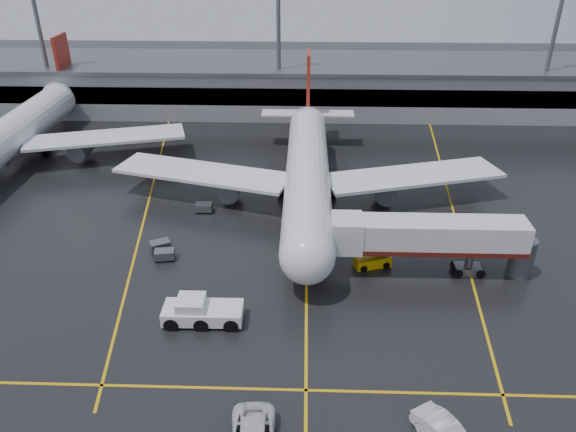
{
  "coord_description": "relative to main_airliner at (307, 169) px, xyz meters",
  "views": [
    {
      "loc": [
        -0.37,
        -51.97,
        31.18
      ],
      "look_at": [
        -2.0,
        -2.0,
        4.0
      ],
      "focal_mm": 34.27,
      "sensor_mm": 36.0,
      "label": 1
    }
  ],
  "objects": [
    {
      "name": "baggage_cart_a",
      "position": [
        -14.68,
        -14.21,
        -3.58
      ],
      "size": [
        2.18,
        1.59,
        1.12
      ],
      "color": "#595B60",
      "rests_on": "ground"
    },
    {
      "name": "apron_line_right",
      "position": [
        18.0,
        0.3,
        -4.2
      ],
      "size": [
        7.57,
        69.64,
        0.02
      ],
      "primitive_type": "cube",
      "rotation": [
        0.0,
        0.0,
        -0.1
      ],
      "color": "gold",
      "rests_on": "ground"
    },
    {
      "name": "ground",
      "position": [
        0.0,
        -9.7,
        -4.21
      ],
      "size": [
        220.0,
        220.0,
        0.0
      ],
      "primitive_type": "plane",
      "color": "black",
      "rests_on": "ground"
    },
    {
      "name": "apron_line_left",
      "position": [
        -20.0,
        0.3,
        -4.2
      ],
      "size": [
        9.99,
        69.35,
        0.02
      ],
      "primitive_type": "cube",
      "rotation": [
        0.0,
        0.0,
        0.14
      ],
      "color": "gold",
      "rests_on": "ground"
    },
    {
      "name": "light_mast_left",
      "position": [
        -45.0,
        32.3,
        10.27
      ],
      "size": [
        3.0,
        1.2,
        25.45
      ],
      "color": "#595B60",
      "rests_on": "ground"
    },
    {
      "name": "light_mast_right",
      "position": [
        40.0,
        32.3,
        10.27
      ],
      "size": [
        3.0,
        1.2,
        25.45
      ],
      "color": "#595B60",
      "rests_on": "ground"
    },
    {
      "name": "main_airliner",
      "position": [
        0.0,
        0.0,
        0.0
      ],
      "size": [
        48.8,
        45.6,
        14.1
      ],
      "color": "silver",
      "rests_on": "ground"
    },
    {
      "name": "jet_bridge",
      "position": [
        11.87,
        -15.7,
        -0.28
      ],
      "size": [
        19.9,
        3.4,
        6.05
      ],
      "color": "silver",
      "rests_on": "ground"
    },
    {
      "name": "baggage_cart_b",
      "position": [
        -15.57,
        -12.47,
        -3.58
      ],
      "size": [
        2.38,
        2.09,
        1.12
      ],
      "color": "#595B60",
      "rests_on": "ground"
    },
    {
      "name": "baggage_cart_c",
      "position": [
        -12.37,
        -3.62,
        -3.58
      ],
      "size": [
        2.02,
        1.33,
        1.12
      ],
      "color": "#595B60",
      "rests_on": "ground"
    },
    {
      "name": "apron_line_centre",
      "position": [
        0.0,
        -9.7,
        -4.2
      ],
      "size": [
        0.25,
        90.0,
        0.02
      ],
      "primitive_type": "cube",
      "color": "gold",
      "rests_on": "ground"
    },
    {
      "name": "belt_loader",
      "position": [
        6.68,
        -14.66,
        -3.64
      ],
      "size": [
        3.9,
        2.51,
        2.29
      ],
      "color": "#E5B907",
      "rests_on": "ground"
    },
    {
      "name": "second_airliner",
      "position": [
        -42.0,
        12.0,
        0.0
      ],
      "size": [
        48.8,
        45.6,
        14.1
      ],
      "color": "silver",
      "rests_on": "ground"
    },
    {
      "name": "pushback_tractor",
      "position": [
        -9.22,
        -23.9,
        -3.22
      ],
      "size": [
        6.95,
        3.03,
        2.47
      ],
      "color": "silver",
      "rests_on": "ground"
    },
    {
      "name": "light_mast_mid",
      "position": [
        -5.0,
        32.3,
        10.27
      ],
      "size": [
        3.0,
        1.2,
        25.45
      ],
      "color": "#595B60",
      "rests_on": "ground"
    },
    {
      "name": "terminal",
      "position": [
        0.0,
        38.23,
        0.11
      ],
      "size": [
        122.0,
        19.0,
        8.6
      ],
      "color": "gray",
      "rests_on": "ground"
    },
    {
      "name": "apron_line_stop",
      "position": [
        0.0,
        -31.7,
        -4.2
      ],
      "size": [
        60.0,
        0.25,
        0.02
      ],
      "primitive_type": "cube",
      "color": "gold",
      "rests_on": "ground"
    }
  ]
}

